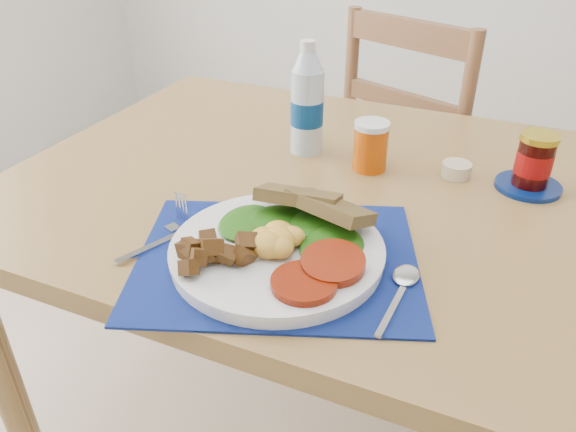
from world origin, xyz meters
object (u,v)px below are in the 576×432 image
(breakfast_plate, at_px, (272,246))
(water_bottle, at_px, (307,105))
(juice_glass, at_px, (370,147))
(chair_far, at_px, (420,139))
(jam_on_saucer, at_px, (533,165))

(breakfast_plate, relative_size, water_bottle, 1.38)
(juice_glass, bearing_deg, breakfast_plate, -96.87)
(chair_far, distance_m, breakfast_plate, 0.97)
(jam_on_saucer, bearing_deg, water_bottle, -178.40)
(chair_far, relative_size, juice_glass, 12.58)
(juice_glass, relative_size, jam_on_saucer, 0.77)
(water_bottle, height_order, jam_on_saucer, water_bottle)
(water_bottle, bearing_deg, chair_far, 76.51)
(breakfast_plate, bearing_deg, chair_far, 90.17)
(water_bottle, xyz_separation_m, jam_on_saucer, (0.43, 0.01, -0.05))
(breakfast_plate, bearing_deg, jam_on_saucer, 52.05)
(chair_far, xyz_separation_m, juice_glass, (0.01, -0.59, 0.22))
(chair_far, relative_size, breakfast_plate, 3.65)
(juice_glass, distance_m, jam_on_saucer, 0.29)
(chair_far, xyz_separation_m, jam_on_saucer, (0.30, -0.55, 0.22))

